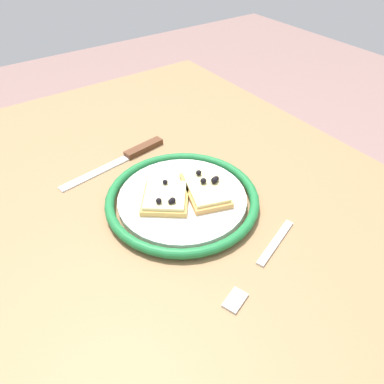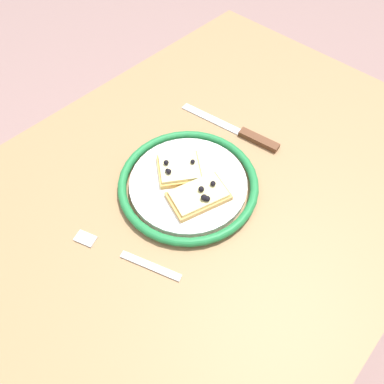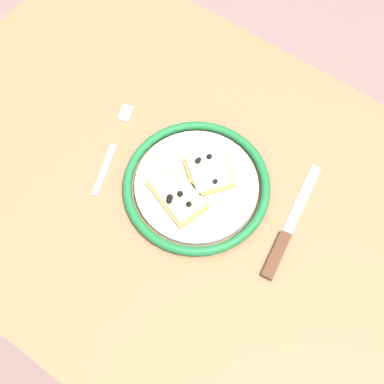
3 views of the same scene
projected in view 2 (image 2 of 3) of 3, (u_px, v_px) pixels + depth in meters
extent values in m
plane|color=gray|center=(192.00, 309.00, 1.28)|extent=(6.00, 6.00, 0.00)
cube|color=#936D47|center=(192.00, 198.00, 0.68)|extent=(1.14, 0.76, 0.03)
cylinder|color=#4C4742|center=(382.00, 225.00, 1.07)|extent=(0.05, 0.05, 0.72)
cylinder|color=#4C4742|center=(222.00, 123.00, 1.32)|extent=(0.05, 0.05, 0.72)
cylinder|color=white|center=(188.00, 184.00, 0.67)|extent=(0.23, 0.23, 0.02)
torus|color=#1E7238|center=(188.00, 183.00, 0.66)|extent=(0.27, 0.27, 0.02)
cube|color=tan|center=(179.00, 169.00, 0.67)|extent=(0.11, 0.11, 0.01)
cube|color=beige|center=(179.00, 167.00, 0.67)|extent=(0.10, 0.10, 0.01)
sphere|color=black|center=(165.00, 163.00, 0.66)|extent=(0.01, 0.01, 0.01)
sphere|color=black|center=(169.00, 171.00, 0.65)|extent=(0.01, 0.01, 0.01)
sphere|color=black|center=(167.00, 171.00, 0.65)|extent=(0.01, 0.01, 0.01)
sphere|color=black|center=(193.00, 162.00, 0.66)|extent=(0.01, 0.01, 0.01)
cube|color=tan|center=(199.00, 196.00, 0.64)|extent=(0.12, 0.10, 0.01)
cube|color=#EEDE8C|center=(199.00, 194.00, 0.63)|extent=(0.11, 0.09, 0.01)
sphere|color=black|center=(204.00, 197.00, 0.61)|extent=(0.01, 0.01, 0.01)
sphere|color=black|center=(200.00, 190.00, 0.62)|extent=(0.01, 0.01, 0.01)
sphere|color=black|center=(207.00, 199.00, 0.61)|extent=(0.01, 0.01, 0.01)
sphere|color=black|center=(213.00, 184.00, 0.63)|extent=(0.01, 0.01, 0.01)
cube|color=silver|center=(211.00, 119.00, 0.78)|extent=(0.04, 0.15, 0.00)
cube|color=#59331E|center=(259.00, 140.00, 0.74)|extent=(0.03, 0.09, 0.01)
cube|color=silver|center=(151.00, 266.00, 0.58)|extent=(0.05, 0.11, 0.00)
cube|color=silver|center=(85.00, 239.00, 0.61)|extent=(0.03, 0.04, 0.00)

